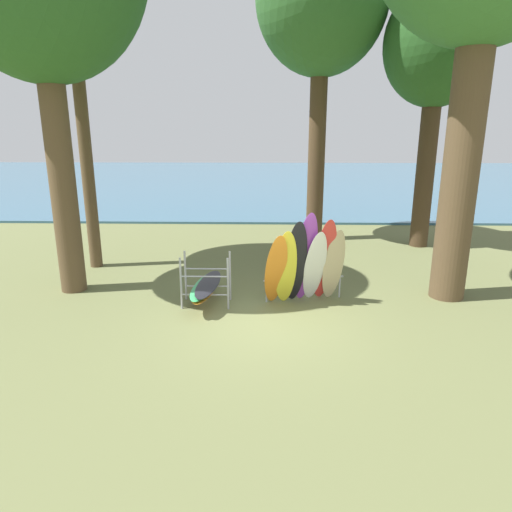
% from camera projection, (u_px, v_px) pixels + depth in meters
% --- Properties ---
extents(ground_plane, '(80.00, 80.00, 0.00)m').
position_uv_depth(ground_plane, '(267.00, 319.00, 10.18)').
color(ground_plane, '#60663D').
extents(lake_water, '(80.00, 36.00, 0.10)m').
position_uv_depth(lake_water, '(268.00, 179.00, 37.52)').
color(lake_water, '#38607A').
rests_on(lake_water, ground).
extents(tree_far_left_back, '(3.48, 3.48, 8.76)m').
position_uv_depth(tree_far_left_back, '(437.00, 49.00, 14.81)').
color(tree_far_left_back, '#42301E').
rests_on(tree_far_left_back, ground).
extents(leaning_board_pile, '(2.08, 1.12, 2.31)m').
position_uv_depth(leaning_board_pile, '(305.00, 264.00, 10.85)').
color(leaning_board_pile, orange).
rests_on(leaning_board_pile, ground).
extents(board_storage_rack, '(1.15, 2.13, 1.25)m').
position_uv_depth(board_storage_rack, '(206.00, 286.00, 10.96)').
color(board_storage_rack, '#9EA0A5').
rests_on(board_storage_rack, ground).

